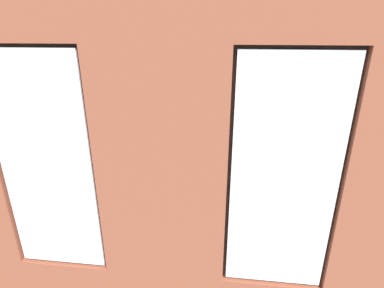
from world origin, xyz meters
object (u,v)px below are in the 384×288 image
remote_silver (211,156)px  remote_black (198,160)px  cup_ceramic (194,156)px  couch_by_window (161,252)px  couch_left (311,178)px  coffee_table (194,161)px  potted_plant_mid_room_small (220,149)px  potted_plant_by_left_couch (278,143)px  table_plant_small (176,154)px  potted_plant_foreground_right (122,122)px  potted_plant_between_couches (274,240)px  media_console (70,172)px  tv_flatscreen (66,145)px

remote_silver → remote_black: bearing=-14.0°
cup_ceramic → remote_silver: size_ratio=0.53×
couch_by_window → couch_left: 3.28m
coffee_table → cup_ceramic: size_ratio=13.41×
potted_plant_mid_room_small → potted_plant_by_left_couch: size_ratio=0.91×
table_plant_small → potted_plant_foreground_right: 2.52m
potted_plant_mid_room_small → couch_left: bearing=147.8°
table_plant_small → potted_plant_between_couches: 2.99m
couch_by_window → coffee_table: bearing=-92.4°
couch_by_window → potted_plant_between_couches: 1.38m
media_console → couch_left: bearing=-177.8°
couch_by_window → potted_plant_by_left_couch: (-1.96, -3.73, 0.11)m
table_plant_small → potted_plant_mid_room_small: 1.20m
couch_by_window → couch_left: bearing=-136.0°
potted_plant_mid_room_small → coffee_table: bearing=53.0°
potted_plant_between_couches → coffee_table: bearing=-64.7°
media_console → coffee_table: bearing=-166.4°
coffee_table → tv_flatscreen: bearing=13.6°
remote_black → potted_plant_mid_room_small: 0.90m
cup_ceramic → potted_plant_foreground_right: (2.12, -1.70, 0.14)m
couch_by_window → couch_left: size_ratio=0.89×
tv_flatscreen → potted_plant_mid_room_small: (-2.94, -1.27, -0.46)m
couch_left → remote_black: (2.15, -0.30, 0.11)m
potted_plant_between_couches → potted_plant_mid_room_small: potted_plant_between_couches is taller
potted_plant_between_couches → cup_ceramic: bearing=-64.7°
couch_left → potted_plant_foreground_right: (4.36, -2.11, 0.28)m
coffee_table → couch_left: bearing=169.7°
couch_left → coffee_table: 2.28m
tv_flatscreen → potted_plant_between_couches: size_ratio=0.78×
couch_left → coffee_table: couch_left is taller
potted_plant_by_left_couch → table_plant_small: bearing=27.7°
remote_black → media_console: media_console is taller
remote_silver → tv_flatscreen: tv_flatscreen is taller
couch_by_window → potted_plant_foreground_right: (2.00, -4.38, 0.28)m
tv_flatscreen → potted_plant_mid_room_small: tv_flatscreen is taller
table_plant_small → potted_plant_between_couches: bearing=122.5°
media_console → tv_flatscreen: tv_flatscreen is taller
couch_left → potted_plant_between_couches: 2.45m
coffee_table → potted_plant_mid_room_small: 0.85m
tv_flatscreen → potted_plant_by_left_couch: 4.58m
potted_plant_between_couches → potted_plant_mid_room_small: size_ratio=2.03×
media_console → potted_plant_between_couches: 4.21m
potted_plant_foreground_right → media_console: bearing=82.4°
remote_silver → potted_plant_foreground_right: size_ratio=0.16×
potted_plant_foreground_right → potted_plant_mid_room_small: bearing=158.9°
tv_flatscreen → potted_plant_by_left_couch: size_ratio=1.45×
potted_plant_by_left_couch → remote_silver: bearing=31.3°
couch_left → potted_plant_by_left_couch: bearing=-161.4°
media_console → remote_silver: bearing=-165.4°
media_console → potted_plant_between_couches: size_ratio=0.75×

